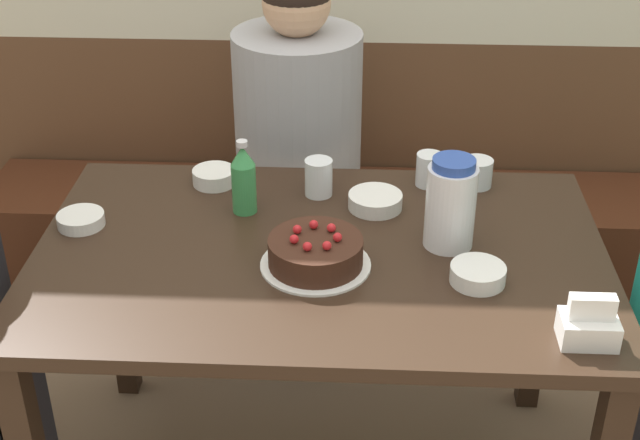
{
  "coord_description": "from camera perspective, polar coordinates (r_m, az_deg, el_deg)",
  "views": [
    {
      "loc": [
        0.09,
        -1.71,
        1.81
      ],
      "look_at": [
        -0.0,
        0.05,
        0.79
      ],
      "focal_mm": 50.0,
      "sensor_mm": 36.0,
      "label": 1
    }
  ],
  "objects": [
    {
      "name": "bowl_soup_white",
      "position": [
        2.31,
        -6.79,
        2.77
      ],
      "size": [
        0.11,
        0.11,
        0.04
      ],
      "color": "white",
      "rests_on": "dining_table"
    },
    {
      "name": "person_pale_blue_shirt",
      "position": [
        2.68,
        -1.38,
        3.19
      ],
      "size": [
        0.37,
        0.37,
        1.21
      ],
      "rotation": [
        0.0,
        0.0,
        -1.57
      ],
      "color": "#33333D",
      "rests_on": "ground_plane"
    },
    {
      "name": "bowl_side_dish",
      "position": [
        1.93,
        10.06,
        -3.44
      ],
      "size": [
        0.12,
        0.12,
        0.04
      ],
      "color": "white",
      "rests_on": "dining_table"
    },
    {
      "name": "glass_shot_small",
      "position": [
        2.29,
        7.0,
        3.23
      ],
      "size": [
        0.07,
        0.07,
        0.09
      ],
      "color": "silver",
      "rests_on": "dining_table"
    },
    {
      "name": "napkin_holder",
      "position": [
        1.8,
        16.83,
        -6.45
      ],
      "size": [
        0.11,
        0.08,
        0.11
      ],
      "color": "white",
      "rests_on": "dining_table"
    },
    {
      "name": "water_pitcher",
      "position": [
        2.01,
        8.36,
        1.03
      ],
      "size": [
        0.11,
        0.11,
        0.22
      ],
      "color": "white",
      "rests_on": "dining_table"
    },
    {
      "name": "glass_water_tall",
      "position": [
        2.31,
        10.03,
        2.99
      ],
      "size": [
        0.08,
        0.08,
        0.07
      ],
      "color": "silver",
      "rests_on": "dining_table"
    },
    {
      "name": "bowl_rice_small",
      "position": [
        2.18,
        -15.06,
        0.01
      ],
      "size": [
        0.11,
        0.11,
        0.03
      ],
      "color": "white",
      "rests_on": "dining_table"
    },
    {
      "name": "dining_table",
      "position": [
        2.07,
        0.0,
        -4.2
      ],
      "size": [
        1.3,
        0.83,
        0.74
      ],
      "color": "black",
      "rests_on": "ground_plane"
    },
    {
      "name": "soju_bottle",
      "position": [
        2.14,
        -4.91,
        2.65
      ],
      "size": [
        0.06,
        0.06,
        0.19
      ],
      "color": "#388E4C",
      "rests_on": "dining_table"
    },
    {
      "name": "birthday_cake",
      "position": [
        1.95,
        -0.29,
        -2.11
      ],
      "size": [
        0.24,
        0.24,
        0.09
      ],
      "color": "white",
      "rests_on": "dining_table"
    },
    {
      "name": "glass_tumbler_short",
      "position": [
        2.23,
        -0.09,
        2.74
      ],
      "size": [
        0.07,
        0.07,
        0.09
      ],
      "color": "silver",
      "rests_on": "dining_table"
    },
    {
      "name": "bowl_sauce_shallow",
      "position": [
        2.18,
        3.56,
        1.22
      ],
      "size": [
        0.13,
        0.13,
        0.04
      ],
      "color": "white",
      "rests_on": "dining_table"
    },
    {
      "name": "bench_seat",
      "position": [
        3.0,
        0.81,
        -1.95
      ],
      "size": [
        2.27,
        0.38,
        0.44
      ],
      "color": "#472314",
      "rests_on": "ground_plane"
    }
  ]
}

